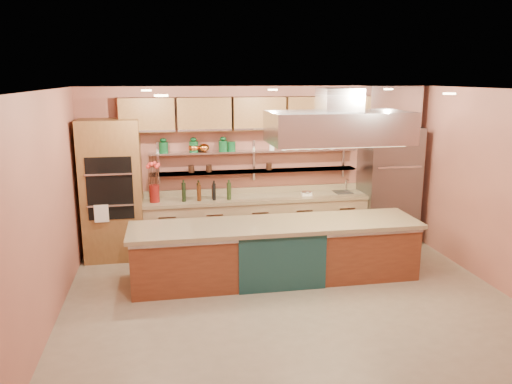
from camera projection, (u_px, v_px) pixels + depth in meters
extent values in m
cube|color=gray|center=(290.00, 302.00, 6.73)|extent=(6.00, 5.00, 0.02)
cube|color=black|center=(294.00, 90.00, 6.09)|extent=(6.00, 5.00, 0.02)
cube|color=#AE6652|center=(256.00, 167.00, 8.80)|extent=(6.00, 0.04, 2.80)
cube|color=#AE6652|center=(370.00, 275.00, 4.02)|extent=(6.00, 0.04, 2.80)
cube|color=#AE6652|center=(45.00, 212.00, 5.87)|extent=(0.04, 5.00, 2.80)
cube|color=#AE6652|center=(501.00, 191.00, 6.95)|extent=(0.04, 5.00, 2.80)
cube|color=brown|center=(112.00, 190.00, 8.12)|extent=(0.95, 0.64, 2.30)
cube|color=slate|center=(388.00, 185.00, 8.96)|extent=(0.95, 0.72, 2.10)
cube|color=tan|center=(257.00, 223.00, 8.72)|extent=(3.84, 0.64, 0.93)
cube|color=silver|center=(255.00, 171.00, 8.68)|extent=(3.60, 0.26, 0.03)
cube|color=silver|center=(255.00, 151.00, 8.60)|extent=(3.60, 0.26, 0.03)
cube|color=brown|center=(258.00, 113.00, 8.42)|extent=(4.60, 0.36, 0.55)
cube|color=silver|center=(338.00, 127.00, 7.13)|extent=(2.00, 1.00, 0.45)
cube|color=#FFE5A5|center=(290.00, 92.00, 6.29)|extent=(4.00, 2.80, 0.02)
cube|color=brown|center=(276.00, 251.00, 7.38)|extent=(4.17, 0.92, 0.87)
cylinder|color=maroon|center=(154.00, 193.00, 8.22)|extent=(0.20, 0.20, 0.29)
cube|color=black|center=(206.00, 192.00, 8.38)|extent=(0.89, 0.30, 0.28)
cube|color=white|center=(306.00, 193.00, 8.71)|extent=(0.20, 0.18, 0.10)
cylinder|color=white|center=(346.00, 186.00, 8.93)|extent=(0.04, 0.04, 0.24)
ellipsoid|color=orange|center=(204.00, 148.00, 8.43)|extent=(0.22, 0.22, 0.14)
cylinder|color=#104E24|center=(232.00, 146.00, 8.51)|extent=(0.14, 0.14, 0.16)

